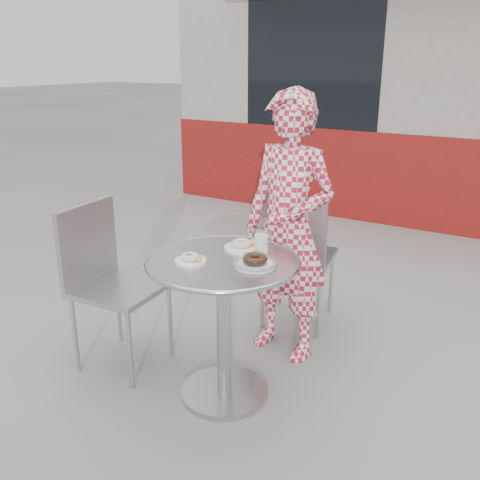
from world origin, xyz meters
The scene contains 10 objects.
ground centered at (0.00, 0.00, 0.00)m, with size 60.00×60.00×0.00m, color #9B9893.
storefront centered at (0.00, 5.56, 1.49)m, with size 6.02×4.55×3.00m.
bistro_table centered at (-0.03, 0.01, 0.60)m, with size 0.79×0.79×0.79m.
chair_far centered at (-0.07, 0.99, 0.29)m, with size 0.52×0.53×0.95m.
chair_left centered at (-0.72, -0.03, 0.30)m, with size 0.50×0.50×0.97m.
seated_person centered at (0.03, 0.62, 0.80)m, with size 0.58×0.38×1.60m, color #A2192D.
plate_far centered at (-0.03, 0.20, 0.81)m, with size 0.18×0.18×0.05m.
plate_near centered at (-0.14, -0.10, 0.81)m, with size 0.16×0.16×0.04m.
plate_checker centered at (0.15, 0.02, 0.81)m, with size 0.21×0.21×0.05m.
milk_cup centered at (0.09, 0.19, 0.85)m, with size 0.07×0.07×0.12m.
Camera 1 is at (1.35, -2.08, 1.75)m, focal length 40.00 mm.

